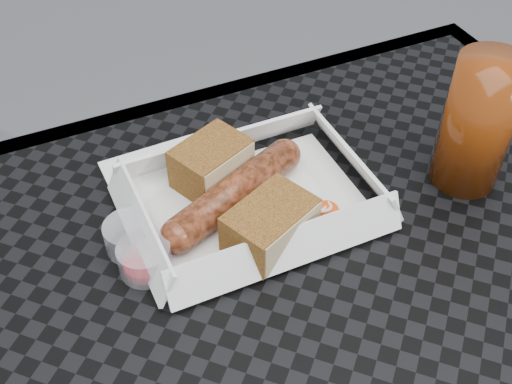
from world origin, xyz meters
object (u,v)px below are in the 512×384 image
patio_table (353,383)px  drink_glass (478,124)px  bratwurst (235,193)px  food_tray (252,205)px

patio_table → drink_glass: bearing=32.3°
bratwurst → patio_table: bearing=-78.9°
food_tray → drink_glass: (0.22, -0.05, 0.07)m
drink_glass → bratwurst: bearing=166.1°
patio_table → food_tray: food_tray is taller
bratwurst → drink_glass: drink_glass is taller
drink_glass → food_tray: bearing=166.4°
food_tray → drink_glass: drink_glass is taller
food_tray → patio_table: bearing=-83.6°
food_tray → bratwurst: (-0.02, 0.01, 0.02)m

